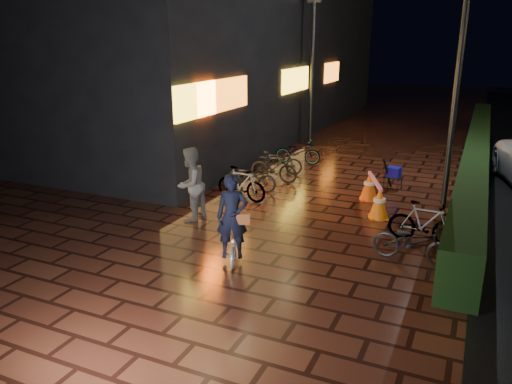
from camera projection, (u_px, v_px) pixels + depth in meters
The scene contains 11 objects.
ground at pixel (300, 236), 10.94m from camera, with size 80.00×80.00×0.00m, color #381911.
hedge at pixel (476, 154), 16.45m from camera, with size 0.70×20.00×1.00m, color black.
bystander_person at pixel (190, 184), 11.64m from camera, with size 0.85×0.66×1.76m, color #5C5C5F.
storefront_block at pixel (194, 30), 23.37m from camera, with size 12.09×22.00×9.00m.
lamp_post_hedge at pixel (457, 85), 12.20m from camera, with size 0.53×0.15×5.54m.
lamp_post_sf at pixel (313, 64), 19.24m from camera, with size 0.55×0.16×5.80m.
cyclist at pixel (233, 230), 9.51m from camera, with size 0.88×1.29×1.75m.
traffic_barrier at pixel (374, 194), 12.59m from camera, with size 1.07×1.87×0.77m.
cart_assembly at pixel (393, 173), 14.15m from camera, with size 0.59×0.52×0.95m.
parked_bikes_storefront at pixel (271, 167), 15.10m from camera, with size 1.80×5.15×0.90m.
parked_bikes_hedge at pixel (419, 233), 9.95m from camera, with size 1.64×1.64×0.90m.
Camera 1 is at (3.33, -9.66, 4.14)m, focal length 35.00 mm.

